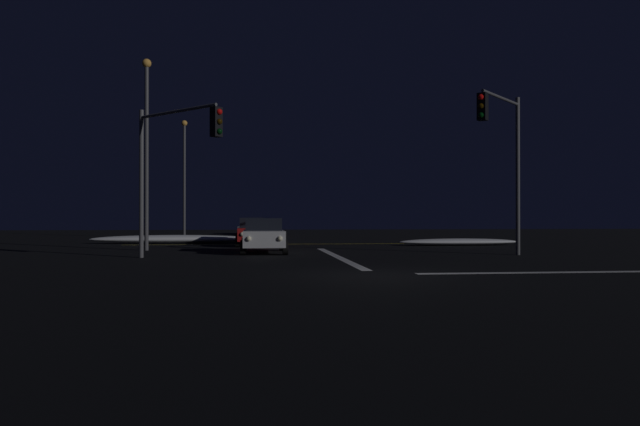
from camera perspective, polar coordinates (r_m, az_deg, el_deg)
ground at (r=17.09m, az=5.22°, el=-6.00°), size 120.00×120.00×0.10m
stop_line_north at (r=24.42m, az=1.69°, el=-4.19°), size 0.35×12.71×0.01m
centre_line_ns at (r=35.93m, az=-0.91°, el=-2.96°), size 22.00×0.15×0.01m
crosswalk_bar_east at (r=20.02m, az=27.02°, el=-4.99°), size 12.71×0.40×0.01m
snow_bank_left_curb at (r=37.84m, az=-13.74°, el=-2.44°), size 10.10×1.50×0.52m
snow_bank_right_curb at (r=35.12m, az=13.07°, el=-2.70°), size 6.95×1.50×0.39m
sedan_silver at (r=27.24m, az=-5.40°, el=-2.11°), size 2.02×4.33×1.57m
sedan_red at (r=33.79m, az=-6.26°, el=-1.77°), size 2.02×4.33×1.57m
sedan_gray at (r=39.49m, az=-6.47°, el=-1.57°), size 2.02×4.33×1.57m
sedan_blue at (r=45.68m, az=-6.49°, el=-1.41°), size 2.02×4.33×1.57m
sedan_orange at (r=51.42m, az=-6.38°, el=-1.29°), size 2.02×4.33×1.57m
sedan_black at (r=56.91m, az=-6.25°, el=-1.20°), size 2.02×4.33×1.57m
traffic_signal_ne at (r=25.76m, az=17.14°, el=6.29°), size 2.91×2.91×6.75m
traffic_signal_nw at (r=23.47m, az=-13.90°, el=5.70°), size 3.46×3.46×5.91m
streetlamp_left_near at (r=30.40m, az=-16.18°, el=6.67°), size 0.44×0.44×9.31m
streetlamp_left_far at (r=46.15m, az=-12.79°, el=3.99°), size 0.44×0.44×8.89m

